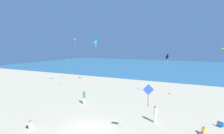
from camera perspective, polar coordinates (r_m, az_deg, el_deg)
The scene contains 13 objects.
ground_plane at distance 23.54m, azimuth 5.14°, elevation -10.84°, with size 120.00×120.00×0.00m, color beige.
ocean_water at distance 65.27m, azimuth 17.98°, elevation 0.26°, with size 120.00×60.00×0.05m, color teal.
beach_chair_far_right at distance 18.45m, azimuth 33.92°, elevation -16.39°, with size 0.79×0.83×0.51m.
person_0 at distance 16.93m, azimuth -26.79°, elevation -17.76°, with size 0.64×0.39×0.80m.
person_1 at distance 16.27m, azimuth 29.40°, elevation -19.08°, with size 0.63×0.47×0.71m.
person_2 at distance 21.13m, azimuth -9.72°, elevation -10.21°, with size 0.47×0.47×1.69m.
person_4 at distance 16.55m, azimuth 14.97°, elevation -15.24°, with size 0.45×0.45×1.70m.
kite_purple at distance 28.24m, azimuth -15.11°, elevation 2.40°, with size 0.40×0.48×1.25m.
kite_lime at distance 22.90m, azimuth 34.05°, elevation 5.33°, with size 0.51×0.58×1.50m.
kite_blue at distance 12.01m, azimuth 12.64°, elevation -8.00°, with size 0.73×0.43×1.68m.
kite_black at distance 24.40m, azimuth 18.81°, elevation 3.34°, with size 0.52×0.84×1.67m.
kite_orange at distance 32.64m, azimuth -12.88°, elevation 9.60°, with size 0.81×0.80×1.16m.
kite_teal at distance 31.90m, azimuth -5.69°, elevation 9.13°, with size 1.37×1.15×2.14m.
Camera 1 is at (7.44, -11.16, 7.14)m, focal length 26.03 mm.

